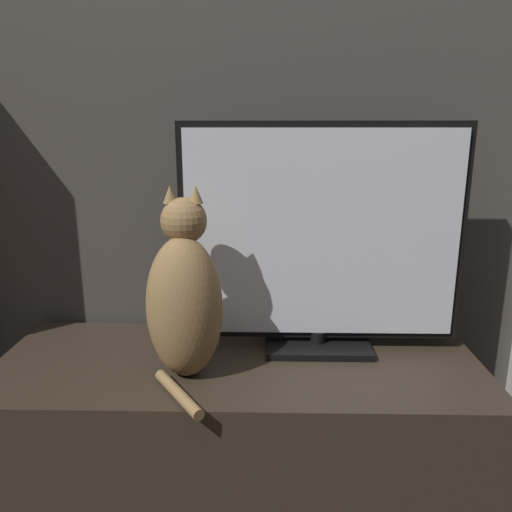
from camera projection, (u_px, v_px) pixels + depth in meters
name	position (u px, v px, depth m)	size (l,w,h in m)	color
wall_back	(241.00, 76.00, 1.50)	(4.80, 0.05, 2.60)	#47423D
tv_stand	(239.00, 441.00, 1.47)	(1.35, 0.53, 0.52)	#33281E
tv	(321.00, 242.00, 1.40)	(0.80, 0.18, 0.65)	black
cat	(185.00, 299.00, 1.28)	(0.20, 0.32, 0.50)	#997547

